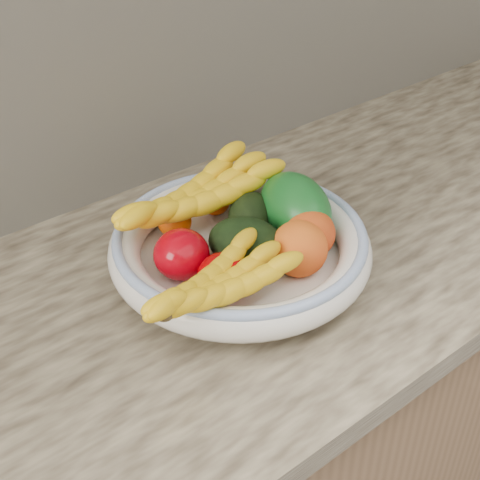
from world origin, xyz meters
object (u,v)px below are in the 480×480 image
object	(u,v)px
fruit_bowl	(240,246)
banana_bunch_front	(218,288)
green_mango	(295,208)
banana_bunch_back	(197,201)

from	to	relation	value
fruit_bowl	banana_bunch_front	bearing A→B (deg)	-140.22
fruit_bowl	banana_bunch_front	distance (m)	0.15
green_mango	banana_bunch_back	distance (m)	0.15
banana_bunch_back	banana_bunch_front	distance (m)	0.21
banana_bunch_front	fruit_bowl	bearing A→B (deg)	31.58
banana_bunch_back	fruit_bowl	bearing A→B (deg)	-88.47
green_mango	banana_bunch_front	xyz separation A→B (m)	(-0.21, -0.09, 0.01)
banana_bunch_back	banana_bunch_front	world-z (taller)	banana_bunch_back
fruit_bowl	banana_bunch_back	size ratio (longest dim) A/B	1.25
banana_bunch_front	banana_bunch_back	bearing A→B (deg)	53.72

